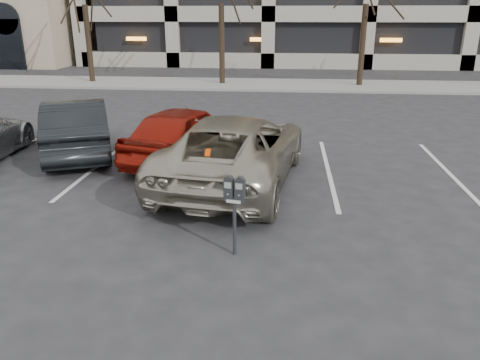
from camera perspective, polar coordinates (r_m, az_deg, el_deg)
name	(u,v)px	position (r m, az deg, el deg)	size (l,w,h in m)	color
ground	(265,205)	(9.12, 3.02, -3.10)	(140.00, 140.00, 0.00)	#28282B
sidewalk	(280,85)	(24.66, 4.89, 11.49)	(80.00, 4.00, 0.12)	gray
stall_lines	(212,167)	(11.41, -3.45, 1.65)	(16.90, 5.20, 0.00)	silver
parking_meter	(234,197)	(6.94, -0.69, -2.05)	(0.34, 0.18, 1.25)	black
suv_silver	(235,149)	(10.15, -0.63, 3.78)	(3.19, 5.67, 1.50)	#B3AD98
car_red	(184,133)	(11.85, -6.82, 5.73)	(1.66, 4.12, 1.40)	#9C1A0E
car_dark	(76,127)	(13.01, -19.34, 6.09)	(1.53, 4.38, 1.44)	black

